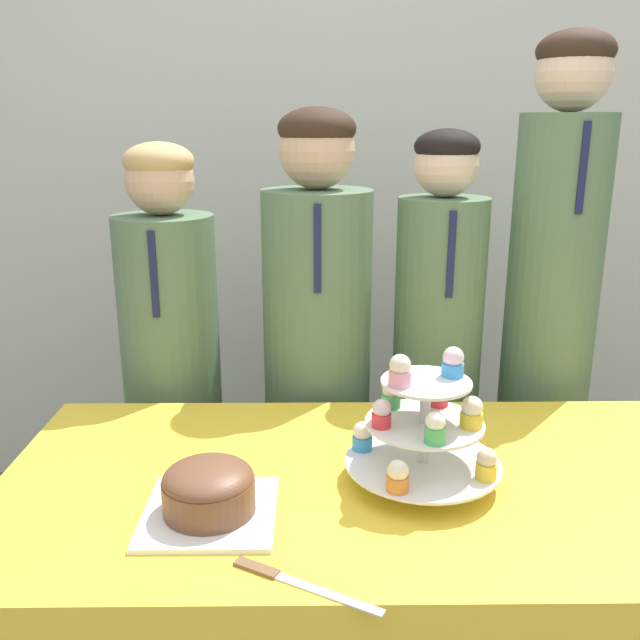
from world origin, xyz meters
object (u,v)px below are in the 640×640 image
cake_knife (281,578)px  student_2 (435,395)px  round_cake (209,491)px  student_0 (174,403)px  cupcake_stand (424,426)px  student_3 (546,350)px  student_1 (317,389)px

cake_knife → student_2: bearing=94.8°
round_cake → student_0: (-0.21, 0.71, -0.13)m
round_cake → cake_knife: (0.14, -0.18, -0.05)m
cupcake_stand → student_3: bearing=53.5°
student_1 → student_3: size_ratio=0.89×
student_3 → student_2: bearing=-180.0°
student_0 → student_3: 1.06m
cupcake_stand → student_2: (0.13, 0.59, -0.18)m
cupcake_stand → student_2: bearing=77.5°
round_cake → student_3: size_ratio=0.14×
round_cake → student_1: student_1 is taller
cake_knife → student_0: student_0 is taller
cupcake_stand → student_1: bearing=108.8°
round_cake → student_3: bearing=40.3°
round_cake → cupcake_stand: (0.40, 0.12, 0.07)m
round_cake → cake_knife: size_ratio=1.01×
round_cake → cake_knife: 0.23m
student_2 → student_3: (0.31, 0.00, 0.13)m
cupcake_stand → student_1: student_1 is taller
cake_knife → student_3: 1.14m
student_1 → student_3: (0.64, -0.00, 0.11)m
student_2 → student_3: 0.34m
student_1 → student_2: (0.33, -0.00, -0.02)m
cupcake_stand → student_3: (0.44, 0.59, -0.05)m
round_cake → student_2: (0.53, 0.71, -0.11)m
student_1 → student_3: bearing=-0.0°
cake_knife → cupcake_stand: size_ratio=0.77×
student_0 → round_cake: bearing=-73.6°
student_1 → round_cake: bearing=-105.6°
cupcake_stand → cake_knife: bearing=-131.8°
student_3 → student_1: bearing=180.0°
cake_knife → student_1: size_ratio=0.16×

